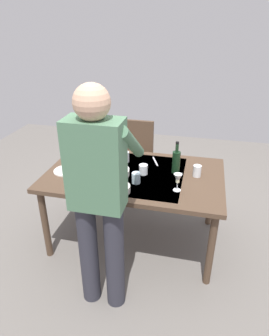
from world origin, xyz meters
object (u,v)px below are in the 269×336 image
(water_cup_near_right, at_px, (136,178))
(water_cup_far_left, at_px, (143,170))
(dining_table, at_px, (134,180))
(wine_glass_right, at_px, (178,179))
(wine_glass_left, at_px, (95,178))
(serving_bowl_pasta, at_px, (113,172))
(dinner_plate_near, at_px, (66,171))
(water_cup_near_left, at_px, (197,171))
(person_server, at_px, (99,194))
(chair_near, at_px, (135,154))
(wine_bottle, at_px, (176,161))
(side_bowl_salad, at_px, (119,188))
(water_cup_far_right, at_px, (125,157))

(water_cup_near_right, relative_size, water_cup_far_left, 1.05)
(dining_table, bearing_deg, wine_glass_right, 151.82)
(wine_glass_left, xyz_separation_m, serving_bowl_pasta, (-0.06, -0.28, -0.07))
(water_cup_near_right, xyz_separation_m, dinner_plate_near, (0.67, -0.06, -0.04))
(wine_glass_left, xyz_separation_m, water_cup_near_left, (-0.79, -0.42, -0.05))
(person_server, height_order, water_cup_near_right, person_server)
(wine_glass_right, height_order, water_cup_near_right, wine_glass_right)
(chair_near, distance_m, wine_bottle, 1.00)
(person_server, height_order, wine_glass_right, person_server)
(dining_table, distance_m, wine_glass_right, 0.49)
(wine_glass_left, relative_size, side_bowl_salad, 0.84)
(wine_glass_right, relative_size, water_cup_far_right, 1.48)
(wine_glass_left, distance_m, wine_glass_right, 0.66)
(water_cup_near_left, bearing_deg, person_server, 52.93)
(serving_bowl_pasta, bearing_deg, dining_table, -156.17)
(person_server, xyz_separation_m, side_bowl_salad, (-0.02, -0.40, -0.19))
(water_cup_near_left, bearing_deg, water_cup_near_right, 25.82)
(person_server, bearing_deg, water_cup_far_right, -85.45)
(water_cup_far_left, xyz_separation_m, dinner_plate_near, (0.70, 0.11, -0.04))
(person_server, xyz_separation_m, water_cup_near_left, (-0.62, -0.82, -0.17))
(water_cup_near_right, relative_size, water_cup_far_right, 0.93)
(dining_table, distance_m, side_bowl_salad, 0.36)
(wine_bottle, relative_size, wine_glass_left, 1.96)
(wine_glass_left, bearing_deg, dinner_plate_near, -33.07)
(dining_table, height_order, water_cup_far_left, water_cup_far_left)
(serving_bowl_pasta, bearing_deg, chair_near, -89.04)
(wine_glass_right, relative_size, side_bowl_salad, 0.84)
(person_server, relative_size, water_cup_far_left, 18.72)
(dining_table, xyz_separation_m, wine_bottle, (-0.36, -0.10, 0.18))
(water_cup_near_right, xyz_separation_m, water_cup_far_left, (-0.03, -0.17, -0.00))
(water_cup_near_left, relative_size, water_cup_far_left, 1.14)
(dining_table, bearing_deg, water_cup_near_left, -172.87)
(water_cup_far_left, bearing_deg, wine_bottle, -159.05)
(wine_bottle, xyz_separation_m, dinner_plate_near, (0.97, 0.21, -0.10))
(side_bowl_salad, bearing_deg, wine_bottle, -132.22)
(dining_table, bearing_deg, side_bowl_salad, 82.53)
(water_cup_far_left, distance_m, dinner_plate_near, 0.71)
(dinner_plate_near, bearing_deg, side_bowl_salad, 157.78)
(wine_bottle, distance_m, side_bowl_salad, 0.61)
(dinner_plate_near, bearing_deg, wine_glass_right, 174.03)
(water_cup_far_right, xyz_separation_m, dinner_plate_near, (0.47, 0.32, -0.04))
(water_cup_near_right, bearing_deg, person_server, 78.16)
(person_server, height_order, serving_bowl_pasta, person_server)
(water_cup_near_right, bearing_deg, wine_bottle, -138.20)
(chair_near, distance_m, wine_glass_right, 1.28)
(side_bowl_salad, bearing_deg, water_cup_far_left, -110.45)
(wine_glass_right, distance_m, water_cup_far_left, 0.39)
(dining_table, xyz_separation_m, chair_near, (0.20, -0.87, -0.14))
(dining_table, xyz_separation_m, side_bowl_salad, (0.05, 0.34, 0.10))
(wine_glass_right, relative_size, dinner_plate_near, 0.66)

